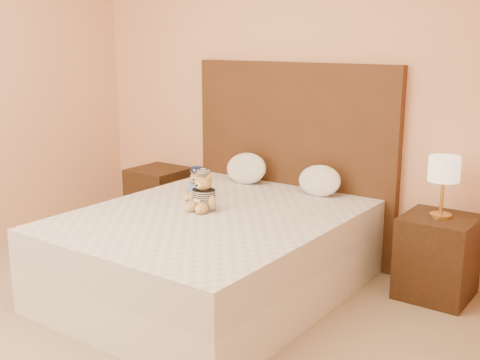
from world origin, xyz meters
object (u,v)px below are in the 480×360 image
(bed, at_px, (213,252))
(teddy_prisoner, at_px, (204,191))
(nightstand_right, at_px, (437,257))
(lamp, at_px, (444,172))
(pillow_right, at_px, (319,179))
(pillow_left, at_px, (246,167))
(nightstand_left, at_px, (159,199))
(teddy_police, at_px, (197,183))

(bed, height_order, teddy_prisoner, teddy_prisoner)
(nightstand_right, relative_size, lamp, 1.38)
(nightstand_right, height_order, pillow_right, pillow_right)
(teddy_prisoner, distance_m, pillow_left, 0.84)
(nightstand_left, distance_m, pillow_left, 1.02)
(bed, relative_size, teddy_police, 8.70)
(nightstand_right, height_order, teddy_police, teddy_police)
(teddy_police, bearing_deg, nightstand_right, 6.39)
(nightstand_right, relative_size, teddy_prisoner, 2.08)
(nightstand_left, bearing_deg, teddy_prisoner, -33.89)
(nightstand_right, xyz_separation_m, lamp, (-0.00, 0.00, 0.57))
(teddy_police, distance_m, pillow_right, 0.90)
(nightstand_right, bearing_deg, teddy_police, -159.53)
(lamp, bearing_deg, pillow_left, 178.90)
(teddy_prisoner, relative_size, pillow_left, 0.72)
(pillow_right, bearing_deg, bed, -112.51)
(bed, bearing_deg, nightstand_right, 32.62)
(lamp, relative_size, pillow_right, 1.18)
(nightstand_right, relative_size, teddy_police, 2.39)
(nightstand_right, bearing_deg, teddy_prisoner, -149.94)
(nightstand_left, distance_m, lamp, 2.56)
(teddy_prisoner, xyz_separation_m, pillow_left, (-0.22, 0.81, -0.00))
(bed, distance_m, pillow_left, 0.98)
(bed, bearing_deg, pillow_right, 67.49)
(nightstand_left, relative_size, teddy_police, 2.39)
(lamp, height_order, pillow_left, lamp)
(bed, bearing_deg, pillow_left, 110.82)
(nightstand_right, bearing_deg, pillow_right, 178.10)
(lamp, height_order, pillow_right, lamp)
(pillow_right, bearing_deg, teddy_prisoner, -118.42)
(teddy_police, height_order, teddy_prisoner, teddy_prisoner)
(nightstand_left, relative_size, pillow_right, 1.62)
(teddy_prisoner, relative_size, pillow_right, 0.78)
(lamp, bearing_deg, bed, -147.38)
(bed, bearing_deg, teddy_police, 145.12)
(lamp, height_order, teddy_prisoner, lamp)
(teddy_police, relative_size, teddy_prisoner, 0.87)
(bed, xyz_separation_m, pillow_left, (-0.32, 0.83, 0.40))
(lamp, xyz_separation_m, teddy_prisoner, (-1.34, -0.78, -0.17))
(nightstand_left, height_order, nightstand_right, same)
(pillow_left, relative_size, pillow_right, 1.08)
(nightstand_left, relative_size, pillow_left, 1.50)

